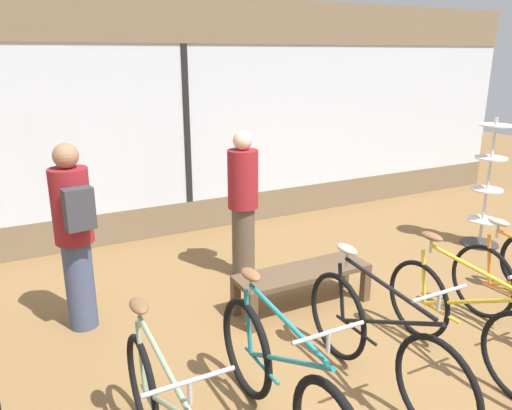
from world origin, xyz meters
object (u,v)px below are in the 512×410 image
(bicycle_center, at_px, (379,343))
(display_bench, at_px, (303,277))
(bicycle_center_right, at_px, (464,321))
(accessory_rack, at_px, (486,194))
(customer_by_window, at_px, (243,199))
(customer_near_rack, at_px, (75,233))
(bicycle_center_left, at_px, (281,384))

(bicycle_center, height_order, display_bench, bicycle_center)
(bicycle_center_right, distance_m, accessory_rack, 3.03)
(accessory_rack, distance_m, customer_by_window, 3.31)
(customer_near_rack, bearing_deg, bicycle_center_left, -65.74)
(bicycle_center_right, bearing_deg, accessory_rack, 36.19)
(bicycle_center, height_order, customer_near_rack, customer_near_rack)
(bicycle_center_left, height_order, bicycle_center, bicycle_center_left)
(bicycle_center, xyz_separation_m, display_bench, (0.20, 1.37, -0.07))
(customer_near_rack, bearing_deg, accessory_rack, -3.05)
(customer_by_window, bearing_deg, bicycle_center, -90.60)
(bicycle_center_left, distance_m, display_bench, 1.81)
(bicycle_center_right, xyz_separation_m, display_bench, (-0.63, 1.42, -0.06))
(bicycle_center_right, bearing_deg, customer_near_rack, 142.37)
(bicycle_center_left, relative_size, customer_near_rack, 1.04)
(bicycle_center, bearing_deg, bicycle_center_right, -3.91)
(bicycle_center, relative_size, customer_near_rack, 1.04)
(bicycle_center_left, xyz_separation_m, bicycle_center_right, (1.73, 0.02, -0.01))
(bicycle_center_right, height_order, customer_near_rack, customer_near_rack)
(customer_near_rack, bearing_deg, bicycle_center_right, -37.63)
(customer_near_rack, relative_size, customer_by_window, 1.04)
(display_bench, xyz_separation_m, customer_by_window, (-0.18, 0.99, 0.57))
(bicycle_center, relative_size, accessory_rack, 1.06)
(display_bench, bearing_deg, bicycle_center_right, -66.04)
(bicycle_center, height_order, bicycle_center_right, bicycle_center)
(display_bench, bearing_deg, customer_by_window, 100.18)
(bicycle_center_right, bearing_deg, display_bench, 113.96)
(bicycle_center_right, relative_size, customer_near_rack, 1.00)
(accessory_rack, distance_m, display_bench, 3.11)
(bicycle_center_right, xyz_separation_m, customer_near_rack, (-2.66, 2.05, 0.55))
(customer_by_window, bearing_deg, accessory_rack, -11.04)
(accessory_rack, height_order, customer_by_window, accessory_rack)
(bicycle_center, relative_size, display_bench, 1.30)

